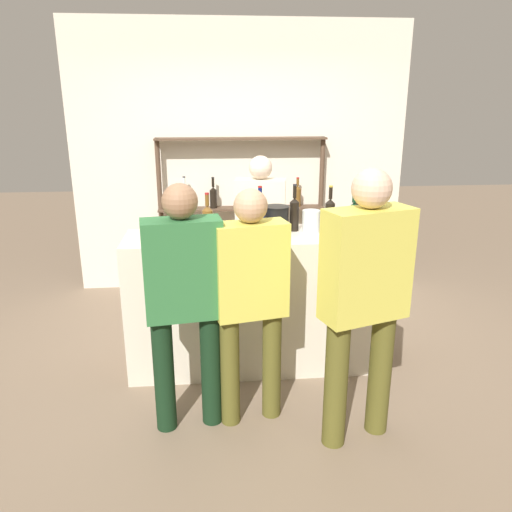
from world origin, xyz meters
The scene contains 17 objects.
ground_plane centered at (0.00, 0.00, 0.00)m, with size 16.00×16.00×0.00m, color #7A6651.
bar_counter centered at (0.00, 0.00, 0.53)m, with size 1.94×0.53×1.06m, color beige.
back_wall centered at (0.00, 1.87, 1.40)m, with size 3.54×0.12×2.80m, color beige.
back_shelf centered at (0.00, 1.69, 1.08)m, with size 1.76×0.18×1.64m.
counter_bottle_0 centered at (0.56, 0.03, 1.20)m, with size 0.07×0.07×0.36m.
counter_bottle_1 centered at (0.03, 0.00, 1.20)m, with size 0.08×0.08×0.37m.
counter_bottle_2 centered at (0.30, 0.12, 1.20)m, with size 0.07×0.07×0.36m.
counter_bottle_3 centered at (-0.35, 0.02, 1.18)m, with size 0.08×0.08×0.32m.
counter_bottle_4 centered at (0.72, -0.04, 1.19)m, with size 0.09×0.09×0.32m.
counter_bottle_5 centered at (0.82, 0.15, 1.21)m, with size 0.09×0.09×0.36m.
wine_glass centered at (0.11, -0.14, 1.17)m, with size 0.09×0.09×0.15m.
ice_bucket centered at (0.16, 0.06, 1.16)m, with size 0.19×0.19×0.20m.
cork_jar centered at (0.43, 0.08, 1.14)m, with size 0.14×0.14×0.16m.
server_behind_counter centered at (0.11, 0.80, 0.91)m, with size 0.47×0.26×1.56m.
customer_left centered at (-0.50, -0.74, 0.92)m, with size 0.49×0.26×1.58m.
customer_right centered at (0.54, -0.95, 0.97)m, with size 0.54×0.37×1.68m.
customer_center centered at (-0.10, -0.71, 0.89)m, with size 0.47×0.28×1.54m.
Camera 1 is at (-0.32, -3.54, 2.04)m, focal length 35.00 mm.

